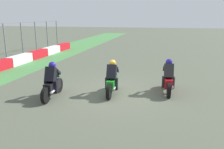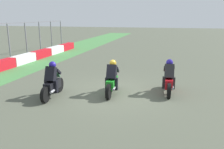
# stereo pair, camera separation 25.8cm
# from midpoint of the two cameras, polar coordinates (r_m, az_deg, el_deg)

# --- Properties ---
(ground_plane) EXTENTS (120.00, 120.00, 0.00)m
(ground_plane) POSITION_cam_midpoint_polar(r_m,az_deg,el_deg) (10.32, -0.56, -4.60)
(ground_plane) COLOR #505545
(rider_lane_a) EXTENTS (2.04, 0.55, 1.51)m
(rider_lane_a) POSITION_cam_midpoint_polar(r_m,az_deg,el_deg) (10.49, 13.07, -1.10)
(rider_lane_a) COLOR black
(rider_lane_a) RESTS_ON ground_plane
(rider_lane_b) EXTENTS (2.04, 0.55, 1.51)m
(rider_lane_b) POSITION_cam_midpoint_polar(r_m,az_deg,el_deg) (10.03, -0.71, -1.43)
(rider_lane_b) COLOR black
(rider_lane_b) RESTS_ON ground_plane
(rider_lane_c) EXTENTS (2.04, 0.55, 1.51)m
(rider_lane_c) POSITION_cam_midpoint_polar(r_m,az_deg,el_deg) (9.97, -15.32, -2.05)
(rider_lane_c) COLOR black
(rider_lane_c) RESTS_ON ground_plane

